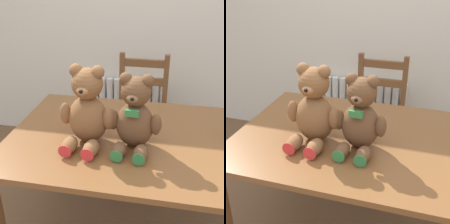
{
  "view_description": "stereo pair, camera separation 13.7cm",
  "coord_description": "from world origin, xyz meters",
  "views": [
    {
      "loc": [
        0.16,
        -0.97,
        1.63
      ],
      "look_at": [
        -0.11,
        0.39,
        0.95
      ],
      "focal_mm": 50.0,
      "sensor_mm": 36.0,
      "label": 1
    },
    {
      "loc": [
        0.3,
        -0.94,
        1.63
      ],
      "look_at": [
        -0.11,
        0.39,
        0.95
      ],
      "focal_mm": 50.0,
      "sensor_mm": 36.0,
      "label": 2
    }
  ],
  "objects": [
    {
      "name": "wall_back",
      "position": [
        0.0,
        1.77,
        1.3
      ],
      "size": [
        8.0,
        0.04,
        2.6
      ],
      "primitive_type": "cube",
      "color": "silver",
      "rests_on": "ground_plane"
    },
    {
      "name": "teddy_bear_right",
      "position": [
        0.01,
        0.38,
        0.94
      ],
      "size": [
        0.27,
        0.27,
        0.38
      ],
      "rotation": [
        0.0,
        0.0,
        3.09
      ],
      "color": "brown",
      "rests_on": "dining_table"
    },
    {
      "name": "dining_table",
      "position": [
        0.0,
        0.47,
        0.68
      ],
      "size": [
        1.35,
        0.95,
        0.78
      ],
      "color": "brown",
      "rests_on": "ground_plane"
    },
    {
      "name": "teddy_bear_left",
      "position": [
        -0.23,
        0.38,
        0.95
      ],
      "size": [
        0.29,
        0.29,
        0.41
      ],
      "rotation": [
        0.0,
        0.0,
        3.07
      ],
      "color": "brown",
      "rests_on": "dining_table"
    },
    {
      "name": "wooden_chair_behind",
      "position": [
        -0.05,
        1.29,
        0.47
      ],
      "size": [
        0.4,
        0.41,
        0.97
      ],
      "rotation": [
        0.0,
        0.0,
        3.14
      ],
      "color": "brown",
      "rests_on": "ground_plane"
    },
    {
      "name": "radiator",
      "position": [
        -0.29,
        1.7,
        0.29
      ],
      "size": [
        0.86,
        0.1,
        0.64
      ],
      "color": "white",
      "rests_on": "ground_plane"
    }
  ]
}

